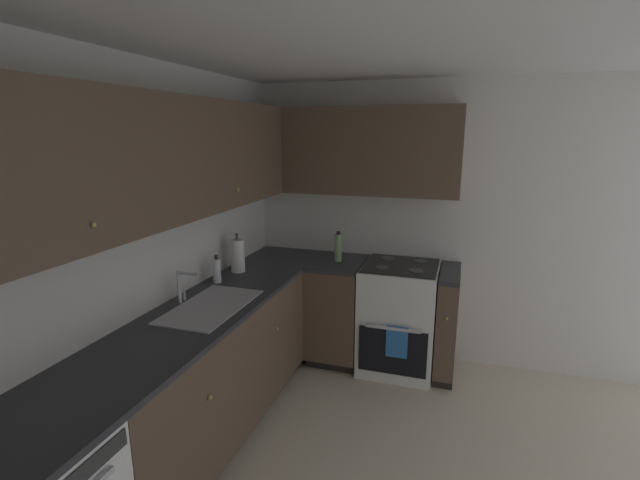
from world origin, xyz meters
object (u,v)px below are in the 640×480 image
at_px(oven_range, 399,316).
at_px(oil_bottle, 338,247).
at_px(paper_towel_roll, 238,256).
at_px(soap_bottle, 217,270).

distance_m(oven_range, oil_bottle, 0.79).
height_order(oven_range, oil_bottle, oil_bottle).
bearing_deg(paper_towel_roll, oven_range, -65.86).
height_order(oven_range, paper_towel_roll, paper_towel_roll).
bearing_deg(oven_range, soap_bottle, 123.99).
distance_m(soap_bottle, paper_towel_roll, 0.29).
height_order(soap_bottle, oil_bottle, oil_bottle).
relative_size(oven_range, oil_bottle, 4.08).
bearing_deg(paper_towel_roll, soap_bottle, 176.06).
xyz_separation_m(paper_towel_roll, oil_bottle, (0.53, -0.68, -0.01)).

